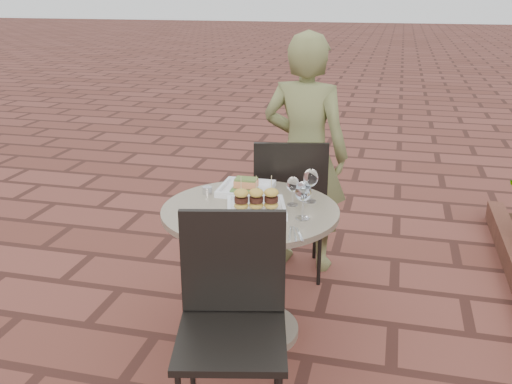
% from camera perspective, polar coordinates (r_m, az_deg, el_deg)
% --- Properties ---
extents(ground, '(60.00, 60.00, 0.00)m').
position_cam_1_polar(ground, '(3.45, -0.70, -11.34)').
color(ground, brown).
rests_on(ground, ground).
extents(cafe_table, '(0.90, 0.90, 0.73)m').
position_cam_1_polar(cafe_table, '(2.98, -0.56, -6.05)').
color(cafe_table, gray).
rests_on(cafe_table, ground).
extents(chair_far, '(0.52, 0.52, 0.93)m').
position_cam_1_polar(chair_far, '(3.55, 3.38, -0.60)').
color(chair_far, black).
rests_on(chair_far, ground).
extents(chair_near, '(0.53, 0.53, 0.93)m').
position_cam_1_polar(chair_near, '(2.39, -2.40, -11.32)').
color(chair_near, black).
rests_on(chair_near, ground).
extents(diner, '(0.61, 0.45, 1.55)m').
position_cam_1_polar(diner, '(3.68, 4.93, 3.79)').
color(diner, olive).
rests_on(diner, ground).
extents(plate_salmon, '(0.28, 0.28, 0.08)m').
position_cam_1_polar(plate_salmon, '(3.11, -1.00, 0.42)').
color(plate_salmon, white).
rests_on(plate_salmon, cafe_table).
extents(plate_sliders, '(0.36, 0.36, 0.19)m').
position_cam_1_polar(plate_sliders, '(2.83, 0.03, -1.17)').
color(plate_sliders, white).
rests_on(plate_sliders, cafe_table).
extents(plate_tuna, '(0.34, 0.34, 0.03)m').
position_cam_1_polar(plate_tuna, '(2.63, -1.36, -3.44)').
color(plate_tuna, white).
rests_on(plate_tuna, cafe_table).
extents(wine_glass_right, '(0.08, 0.08, 0.19)m').
position_cam_1_polar(wine_glass_right, '(2.72, 4.74, -0.05)').
color(wine_glass_right, white).
rests_on(wine_glass_right, cafe_table).
extents(wine_glass_mid, '(0.06, 0.06, 0.15)m').
position_cam_1_polar(wine_glass_mid, '(2.89, 3.72, 0.69)').
color(wine_glass_mid, white).
rests_on(wine_glass_mid, cafe_table).
extents(wine_glass_far, '(0.08, 0.08, 0.18)m').
position_cam_1_polar(wine_glass_far, '(2.94, 5.50, 1.36)').
color(wine_glass_far, white).
rests_on(wine_glass_far, cafe_table).
extents(steel_ramekin, '(0.07, 0.07, 0.04)m').
position_cam_1_polar(steel_ramekin, '(3.09, -4.89, 0.17)').
color(steel_ramekin, silver).
rests_on(steel_ramekin, cafe_table).
extents(cutlery_set, '(0.12, 0.19, 0.00)m').
position_cam_1_polar(cutlery_set, '(2.59, 3.91, -4.21)').
color(cutlery_set, silver).
rests_on(cutlery_set, cafe_table).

